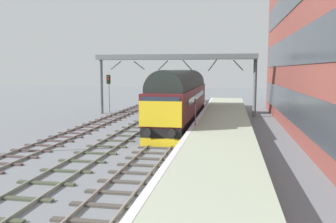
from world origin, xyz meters
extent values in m
plane|color=slate|center=(0.00, 0.00, 0.00)|extent=(140.00, 140.00, 0.00)
cube|color=gray|center=(-0.72, 0.00, 0.07)|extent=(0.07, 60.00, 0.15)
cube|color=gray|center=(0.72, 0.00, 0.07)|extent=(0.07, 60.00, 0.15)
cube|color=#49433C|center=(0.00, -16.00, 0.04)|extent=(2.50, 0.26, 0.09)
cube|color=#49433C|center=(0.00, -14.67, 0.04)|extent=(2.50, 0.26, 0.09)
cube|color=#49433C|center=(0.00, -13.33, 0.04)|extent=(2.50, 0.26, 0.09)
cube|color=#49433C|center=(0.00, -12.00, 0.04)|extent=(2.50, 0.26, 0.09)
cube|color=#49433C|center=(0.00, -10.67, 0.04)|extent=(2.50, 0.26, 0.09)
cube|color=#49433C|center=(0.00, -9.33, 0.04)|extent=(2.50, 0.26, 0.09)
cube|color=#49433C|center=(0.00, -8.00, 0.04)|extent=(2.50, 0.26, 0.09)
cube|color=#49433C|center=(0.00, -6.67, 0.04)|extent=(2.50, 0.26, 0.09)
cube|color=#49433C|center=(0.00, -5.33, 0.04)|extent=(2.50, 0.26, 0.09)
cube|color=#49433C|center=(0.00, -4.00, 0.04)|extent=(2.50, 0.26, 0.09)
cube|color=#49433C|center=(0.00, -2.67, 0.04)|extent=(2.50, 0.26, 0.09)
cube|color=#49433C|center=(0.00, -1.33, 0.04)|extent=(2.50, 0.26, 0.09)
cube|color=#49433C|center=(0.00, 0.00, 0.04)|extent=(2.50, 0.26, 0.09)
cube|color=#49433C|center=(0.00, 1.33, 0.04)|extent=(2.50, 0.26, 0.09)
cube|color=#49433C|center=(0.00, 2.67, 0.04)|extent=(2.50, 0.26, 0.09)
cube|color=#49433C|center=(0.00, 4.00, 0.04)|extent=(2.50, 0.26, 0.09)
cube|color=#49433C|center=(0.00, 5.33, 0.04)|extent=(2.50, 0.26, 0.09)
cube|color=#49433C|center=(0.00, 6.67, 0.04)|extent=(2.50, 0.26, 0.09)
cube|color=#49433C|center=(0.00, 8.00, 0.04)|extent=(2.50, 0.26, 0.09)
cube|color=#49433C|center=(0.00, 9.33, 0.04)|extent=(2.50, 0.26, 0.09)
cube|color=#49433C|center=(0.00, 10.67, 0.04)|extent=(2.50, 0.26, 0.09)
cube|color=#49433C|center=(0.00, 12.00, 0.04)|extent=(2.50, 0.26, 0.09)
cube|color=#49433C|center=(0.00, 13.33, 0.04)|extent=(2.50, 0.26, 0.09)
cube|color=#49433C|center=(0.00, 14.67, 0.04)|extent=(2.50, 0.26, 0.09)
cube|color=#49433C|center=(0.00, 16.00, 0.04)|extent=(2.50, 0.26, 0.09)
cube|color=#49433C|center=(0.00, 17.33, 0.04)|extent=(2.50, 0.26, 0.09)
cube|color=#49433C|center=(0.00, 18.67, 0.04)|extent=(2.50, 0.26, 0.09)
cube|color=#49433C|center=(0.00, 20.00, 0.04)|extent=(2.50, 0.26, 0.09)
cube|color=#49433C|center=(0.00, 21.33, 0.04)|extent=(2.50, 0.26, 0.09)
cube|color=#49433C|center=(0.00, 22.67, 0.04)|extent=(2.50, 0.26, 0.09)
cube|color=#49433C|center=(0.00, 24.00, 0.04)|extent=(2.50, 0.26, 0.09)
cube|color=#49433C|center=(0.00, 25.33, 0.04)|extent=(2.50, 0.26, 0.09)
cube|color=#49433C|center=(0.00, 26.67, 0.04)|extent=(2.50, 0.26, 0.09)
cube|color=#49433C|center=(0.00, 28.00, 0.04)|extent=(2.50, 0.26, 0.09)
cube|color=#49433C|center=(0.00, 29.33, 0.04)|extent=(2.50, 0.26, 0.09)
cube|color=gray|center=(-3.95, 0.00, 0.07)|extent=(0.07, 60.00, 0.15)
cube|color=gray|center=(-2.52, 0.00, 0.07)|extent=(0.07, 60.00, 0.15)
cube|color=#424835|center=(-3.23, -14.55, 0.04)|extent=(2.50, 0.26, 0.09)
cube|color=#424835|center=(-3.23, -12.73, 0.04)|extent=(2.50, 0.26, 0.09)
cube|color=#424835|center=(-3.23, -10.91, 0.04)|extent=(2.50, 0.26, 0.09)
cube|color=#424835|center=(-3.23, -9.09, 0.04)|extent=(2.50, 0.26, 0.09)
cube|color=#424835|center=(-3.23, -7.27, 0.04)|extent=(2.50, 0.26, 0.09)
cube|color=#424835|center=(-3.23, -5.45, 0.04)|extent=(2.50, 0.26, 0.09)
cube|color=#424835|center=(-3.23, -3.64, 0.04)|extent=(2.50, 0.26, 0.09)
cube|color=#424835|center=(-3.23, -1.82, 0.04)|extent=(2.50, 0.26, 0.09)
cube|color=#424835|center=(-3.23, 0.00, 0.04)|extent=(2.50, 0.26, 0.09)
cube|color=#424835|center=(-3.23, 1.82, 0.04)|extent=(2.50, 0.26, 0.09)
cube|color=#424835|center=(-3.23, 3.64, 0.04)|extent=(2.50, 0.26, 0.09)
cube|color=#424835|center=(-3.23, 5.45, 0.04)|extent=(2.50, 0.26, 0.09)
cube|color=#424835|center=(-3.23, 7.27, 0.04)|extent=(2.50, 0.26, 0.09)
cube|color=#424835|center=(-3.23, 9.09, 0.04)|extent=(2.50, 0.26, 0.09)
cube|color=#424835|center=(-3.23, 10.91, 0.04)|extent=(2.50, 0.26, 0.09)
cube|color=#424835|center=(-3.23, 12.73, 0.04)|extent=(2.50, 0.26, 0.09)
cube|color=#424835|center=(-3.23, 14.55, 0.04)|extent=(2.50, 0.26, 0.09)
cube|color=#424835|center=(-3.23, 16.36, 0.04)|extent=(2.50, 0.26, 0.09)
cube|color=#424835|center=(-3.23, 18.18, 0.04)|extent=(2.50, 0.26, 0.09)
cube|color=#424835|center=(-3.23, 20.00, 0.04)|extent=(2.50, 0.26, 0.09)
cube|color=#424835|center=(-3.23, 21.82, 0.04)|extent=(2.50, 0.26, 0.09)
cube|color=#424835|center=(-3.23, 23.64, 0.04)|extent=(2.50, 0.26, 0.09)
cube|color=#424835|center=(-3.23, 25.45, 0.04)|extent=(2.50, 0.26, 0.09)
cube|color=#424835|center=(-3.23, 27.27, 0.04)|extent=(2.50, 0.26, 0.09)
cube|color=#424835|center=(-3.23, 29.09, 0.04)|extent=(2.50, 0.26, 0.09)
cube|color=gray|center=(-7.84, 0.00, 0.07)|extent=(0.07, 60.00, 0.15)
cube|color=gray|center=(-6.41, 0.00, 0.07)|extent=(0.07, 60.00, 0.15)
cube|color=#4B3B3A|center=(-7.12, -8.78, 0.04)|extent=(2.50, 0.26, 0.09)
cube|color=#4B3B3A|center=(-7.12, -7.32, 0.04)|extent=(2.50, 0.26, 0.09)
cube|color=#4B3B3A|center=(-7.12, -5.85, 0.04)|extent=(2.50, 0.26, 0.09)
cube|color=#4B3B3A|center=(-7.12, -4.39, 0.04)|extent=(2.50, 0.26, 0.09)
cube|color=#4B3B3A|center=(-7.12, -2.93, 0.04)|extent=(2.50, 0.26, 0.09)
cube|color=#4B3B3A|center=(-7.12, -1.46, 0.04)|extent=(2.50, 0.26, 0.09)
cube|color=#4B3B3A|center=(-7.12, 0.00, 0.04)|extent=(2.50, 0.26, 0.09)
cube|color=#4B3B3A|center=(-7.12, 1.46, 0.04)|extent=(2.50, 0.26, 0.09)
cube|color=#4B3B3A|center=(-7.12, 2.93, 0.04)|extent=(2.50, 0.26, 0.09)
cube|color=#4B3B3A|center=(-7.12, 4.39, 0.04)|extent=(2.50, 0.26, 0.09)
cube|color=#4B3B3A|center=(-7.12, 5.85, 0.04)|extent=(2.50, 0.26, 0.09)
cube|color=#4B3B3A|center=(-7.12, 7.32, 0.04)|extent=(2.50, 0.26, 0.09)
cube|color=#4B3B3A|center=(-7.12, 8.78, 0.04)|extent=(2.50, 0.26, 0.09)
cube|color=#4B3B3A|center=(-7.12, 10.24, 0.04)|extent=(2.50, 0.26, 0.09)
cube|color=#4B3B3A|center=(-7.12, 11.71, 0.04)|extent=(2.50, 0.26, 0.09)
cube|color=#4B3B3A|center=(-7.12, 13.17, 0.04)|extent=(2.50, 0.26, 0.09)
cube|color=#4B3B3A|center=(-7.12, 14.63, 0.04)|extent=(2.50, 0.26, 0.09)
cube|color=#4B3B3A|center=(-7.12, 16.10, 0.04)|extent=(2.50, 0.26, 0.09)
cube|color=#4B3B3A|center=(-7.12, 17.56, 0.04)|extent=(2.50, 0.26, 0.09)
cube|color=#4B3B3A|center=(-7.12, 19.02, 0.04)|extent=(2.50, 0.26, 0.09)
cube|color=#4B3B3A|center=(-7.12, 20.49, 0.04)|extent=(2.50, 0.26, 0.09)
cube|color=#4B3B3A|center=(-7.12, 21.95, 0.04)|extent=(2.50, 0.26, 0.09)
cube|color=#4B3B3A|center=(-7.12, 23.41, 0.04)|extent=(2.50, 0.26, 0.09)
cube|color=#4B3B3A|center=(-7.12, 24.88, 0.04)|extent=(2.50, 0.26, 0.09)
cube|color=#4B3B3A|center=(-7.12, 26.34, 0.04)|extent=(2.50, 0.26, 0.09)
cube|color=#4B3B3A|center=(-7.12, 27.80, 0.04)|extent=(2.50, 0.26, 0.09)
cube|color=#4B3B3A|center=(-7.12, 29.27, 0.04)|extent=(2.50, 0.26, 0.09)
cube|color=#AAB79B|center=(3.60, 0.00, 0.50)|extent=(4.00, 44.00, 1.00)
cube|color=silver|center=(1.75, 0.00, 1.00)|extent=(0.30, 44.00, 0.01)
cube|color=#2D333A|center=(8.40, 1.28, 2.17)|extent=(0.06, 32.71, 2.21)
cube|color=#2D333A|center=(8.40, 1.28, 6.12)|extent=(0.06, 32.71, 2.21)
cube|color=black|center=(0.00, 4.39, 0.82)|extent=(2.56, 18.34, 0.60)
cube|color=#54191C|center=(0.00, 4.39, 2.17)|extent=(2.70, 18.34, 2.10)
cylinder|color=#1F2824|center=(0.00, 4.39, 3.40)|extent=(2.56, 16.87, 2.57)
cube|color=yellow|center=(0.00, -4.82, 2.02)|extent=(2.65, 0.08, 1.58)
cube|color=#232D3D|center=(0.00, -4.80, 2.75)|extent=(2.38, 0.04, 0.64)
cube|color=#232D3D|center=(1.37, 4.39, 2.47)|extent=(0.04, 12.84, 0.44)
cylinder|color=black|center=(-0.75, -5.03, 0.92)|extent=(0.48, 0.35, 0.48)
cylinder|color=black|center=(0.75, -5.03, 0.92)|extent=(0.48, 0.35, 0.48)
cube|color=yellow|center=(0.00, -4.88, 0.29)|extent=(2.43, 0.36, 0.47)
cylinder|color=black|center=(0.00, -3.13, 0.52)|extent=(1.64, 1.04, 1.04)
cylinder|color=black|center=(0.00, -2.03, 0.52)|extent=(1.64, 1.04, 1.04)
cylinder|color=black|center=(0.00, -0.93, 0.52)|extent=(1.64, 1.04, 1.04)
cylinder|color=black|center=(0.00, 9.71, 0.52)|extent=(1.64, 1.04, 1.04)
cylinder|color=black|center=(0.00, 10.81, 0.52)|extent=(1.64, 1.04, 1.04)
cylinder|color=black|center=(0.00, 11.91, 0.52)|extent=(1.64, 1.04, 1.04)
cylinder|color=gray|center=(-9.18, 12.08, 2.08)|extent=(0.14, 0.14, 4.15)
cube|color=black|center=(-9.18, 12.02, 3.66)|extent=(0.44, 0.10, 0.99)
cylinder|color=#53470A|center=(-9.18, 11.96, 3.95)|extent=(0.20, 0.06, 0.20)
cylinder|color=red|center=(-9.18, 11.96, 3.67)|extent=(0.20, 0.06, 0.20)
cylinder|color=#0A3E13|center=(-9.18, 11.96, 3.39)|extent=(0.20, 0.06, 0.20)
cylinder|color=slate|center=(1.90, -2.46, 1.91)|extent=(0.08, 0.08, 1.79)
cube|color=black|center=(1.87, -2.46, 2.62)|extent=(0.05, 0.44, 0.36)
cube|color=white|center=(1.84, -2.46, 2.62)|extent=(0.01, 0.20, 0.24)
cylinder|color=slate|center=(-9.52, 10.67, 2.88)|extent=(0.36, 0.36, 5.75)
cylinder|color=slate|center=(6.50, 10.67, 2.88)|extent=(0.36, 0.36, 5.75)
cube|color=slate|center=(-1.51, 10.67, 6.00)|extent=(16.42, 2.00, 0.50)
cylinder|color=slate|center=(-7.85, 10.67, 5.15)|extent=(1.18, 0.10, 0.93)
cylinder|color=slate|center=(-5.32, 10.67, 5.15)|extent=(1.19, 0.10, 0.91)
cylinder|color=slate|center=(-2.78, 10.67, 5.15)|extent=(1.08, 0.10, 1.04)
cylinder|color=slate|center=(-0.24, 10.67, 5.15)|extent=(1.04, 0.10, 1.08)
cylinder|color=slate|center=(2.29, 10.67, 5.15)|extent=(0.91, 0.10, 1.19)
cylinder|color=slate|center=(4.83, 10.67, 5.15)|extent=(1.04, 0.10, 1.08)
camera|label=1|loc=(4.22, -25.97, 4.68)|focal=38.41mm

